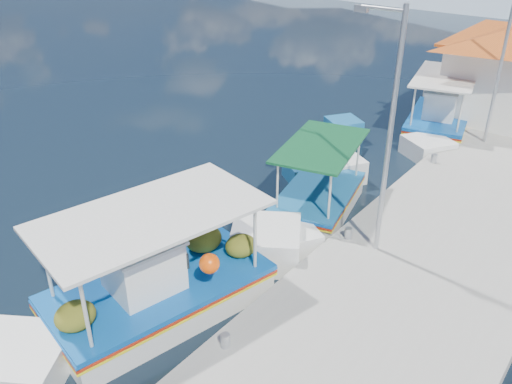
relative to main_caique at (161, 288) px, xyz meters
The scene contains 9 objects.
ground 3.00m from the main_caique, 120.29° to the left, with size 160.00×160.00×0.00m, color black.
quay 9.62m from the main_caique, 62.67° to the left, with size 5.00×44.00×0.50m, color #9A9890.
bollards 8.13m from the main_caique, 73.46° to the left, with size 0.20×17.20×0.30m.
main_caique is the anchor object (origin of this frame).
caique_green_canopy 6.14m from the main_caique, 85.39° to the left, with size 2.92×6.37×2.45m.
caique_blue_hull 9.77m from the main_caique, 98.31° to the left, with size 2.45×5.75×1.04m.
caique_far 14.70m from the main_caique, 86.26° to the left, with size 3.31×7.37×2.65m.
lamp_post_near 6.38m from the main_caique, 56.37° to the left, with size 1.21×0.14×6.00m.
lamp_post_far 14.26m from the main_caique, 77.42° to the left, with size 1.21×0.14×6.00m.
Camera 1 is at (9.13, -8.95, 8.22)m, focal length 37.56 mm.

